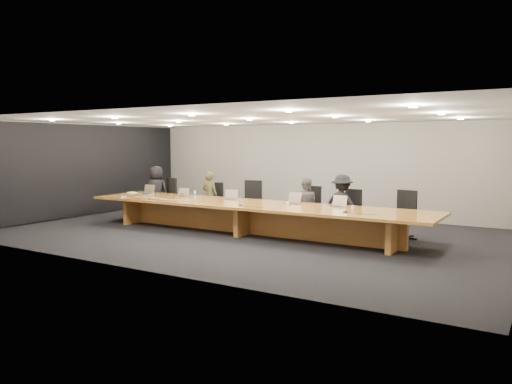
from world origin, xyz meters
TOP-DOWN VIEW (x-y plane):
  - ground at (0.00, 0.00)m, footprint 12.00×12.00m
  - back_wall at (0.00, 4.00)m, footprint 12.00×0.02m
  - left_wall_panel at (-5.94, 0.00)m, footprint 0.08×7.84m
  - conference_table at (0.00, 0.00)m, footprint 9.00×1.80m
  - chair_far_left at (-3.75, 1.17)m, footprint 0.76×0.76m
  - chair_left at (-1.99, 1.16)m, footprint 0.63×0.63m
  - chair_mid_left at (-0.83, 1.33)m, footprint 0.69×0.69m
  - chair_mid_right at (1.02, 1.17)m, footprint 0.59×0.59m
  - chair_right at (2.04, 1.30)m, footprint 0.68×0.68m
  - chair_far_right at (3.37, 1.24)m, footprint 0.69×0.69m
  - person_a at (-4.06, 1.14)m, footprint 0.84×0.66m
  - person_b at (-2.05, 1.14)m, footprint 0.53×0.36m
  - person_c at (0.95, 1.16)m, footprint 0.77×0.68m
  - person_d at (1.93, 1.14)m, footprint 1.01×0.68m
  - laptop_a at (-3.68, 0.29)m, footprint 0.36×0.27m
  - laptop_b at (-2.36, 0.30)m, footprint 0.35×0.29m
  - laptop_c at (-0.83, 0.39)m, footprint 0.40×0.35m
  - laptop_d at (0.96, 0.36)m, footprint 0.40×0.32m
  - laptop_e at (2.13, 0.34)m, footprint 0.39×0.31m
  - water_bottle at (-1.87, 0.24)m, footprint 0.07×0.07m
  - amber_mug at (-2.31, 0.22)m, footprint 0.08×0.08m
  - paper_cup_near at (1.00, 0.07)m, footprint 0.09×0.09m
  - paper_cup_far at (2.59, 0.09)m, footprint 0.09×0.09m
  - notepad at (-4.35, 0.39)m, footprint 0.33×0.29m
  - lime_gadget at (-4.36, 0.40)m, footprint 0.16×0.12m
  - av_box at (-3.78, -0.54)m, footprint 0.25×0.22m
  - mic_left at (-2.71, -0.62)m, footprint 0.13×0.13m
  - mic_center at (0.08, -0.53)m, footprint 0.15×0.15m
  - mic_right at (2.60, -0.35)m, footprint 0.17×0.17m

SIDE VIEW (x-z plane):
  - ground at x=0.00m, z-range 0.00..0.00m
  - conference_table at x=0.00m, z-range 0.15..0.90m
  - chair_right at x=2.04m, z-range 0.00..1.10m
  - chair_left at x=-1.99m, z-range 0.00..1.12m
  - chair_mid_right at x=1.02m, z-range 0.00..1.15m
  - chair_far_right at x=3.37m, z-range 0.00..1.15m
  - chair_far_left at x=-3.75m, z-range 0.00..1.19m
  - chair_mid_left at x=-0.83m, z-range 0.00..1.21m
  - person_c at x=0.95m, z-range 0.00..1.33m
  - person_b at x=-2.05m, z-range 0.00..1.42m
  - person_d at x=1.93m, z-range 0.00..1.45m
  - notepad at x=-4.35m, z-range 0.75..0.77m
  - person_a at x=-4.06m, z-range 0.00..1.52m
  - mic_left at x=-2.71m, z-range 0.75..0.78m
  - av_box at x=-3.78m, z-range 0.75..0.78m
  - mic_center at x=0.08m, z-range 0.75..0.78m
  - mic_right at x=2.60m, z-range 0.75..0.78m
  - lime_gadget at x=-4.36m, z-range 0.77..0.79m
  - paper_cup_near at x=1.00m, z-range 0.75..0.84m
  - paper_cup_far at x=2.59m, z-range 0.75..0.84m
  - amber_mug at x=-2.31m, z-range 0.75..0.85m
  - water_bottle at x=-1.87m, z-range 0.75..0.94m
  - laptop_b at x=-2.36m, z-range 0.75..0.99m
  - laptop_c at x=-0.83m, z-range 0.75..1.02m
  - laptop_e at x=2.13m, z-range 0.75..1.03m
  - laptop_a at x=-3.68m, z-range 0.75..1.03m
  - laptop_d at x=0.96m, z-range 0.75..1.04m
  - left_wall_panel at x=-5.94m, z-range 0.00..2.74m
  - back_wall at x=0.00m, z-range 0.00..2.80m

